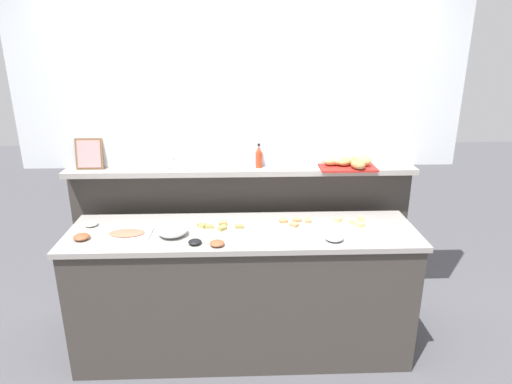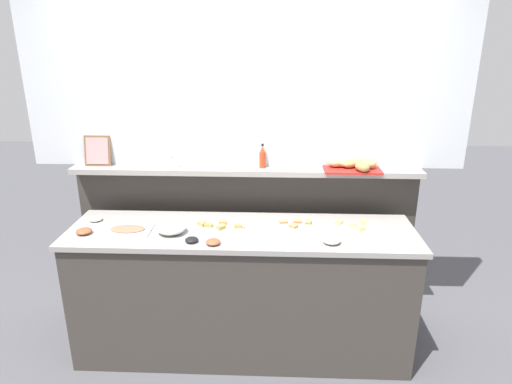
{
  "view_description": "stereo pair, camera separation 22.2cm",
  "coord_description": "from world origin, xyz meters",
  "px_view_note": "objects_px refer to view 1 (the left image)",
  "views": [
    {
      "loc": [
        -0.01,
        -2.68,
        2.12
      ],
      "look_at": [
        0.09,
        0.1,
        1.16
      ],
      "focal_mm": 31.32,
      "sensor_mm": 36.0,
      "label": 1
    },
    {
      "loc": [
        0.21,
        -2.68,
        2.12
      ],
      "look_at": [
        0.09,
        0.1,
        1.16
      ],
      "focal_mm": 31.32,
      "sensor_mm": 36.0,
      "label": 2
    }
  ],
  "objects_px": {
    "sandwich_platter_side": "(354,224)",
    "cold_cuts_platter": "(127,234)",
    "condiment_bowl_red": "(81,237)",
    "bread_basket": "(345,162)",
    "glass_bowl_medium": "(172,231)",
    "condiment_bowl_dark": "(195,242)",
    "napkin_stack": "(272,239)",
    "salt_shaker": "(167,164)",
    "framed_picture": "(89,154)",
    "sandwich_platter_rear": "(296,224)",
    "condiment_bowl_teal": "(91,224)",
    "condiment_bowl_cream": "(217,243)",
    "pepper_shaker": "(173,164)",
    "glass_bowl_large": "(334,238)",
    "hot_sauce_bottle": "(259,157)",
    "sandwich_platter_front": "(219,227)"
  },
  "relations": [
    {
      "from": "glass_bowl_large",
      "to": "glass_bowl_medium",
      "type": "height_order",
      "value": "glass_bowl_medium"
    },
    {
      "from": "cold_cuts_platter",
      "to": "pepper_shaker",
      "type": "relative_size",
      "value": 3.51
    },
    {
      "from": "condiment_bowl_cream",
      "to": "framed_picture",
      "type": "distance_m",
      "value": 1.21
    },
    {
      "from": "sandwich_platter_rear",
      "to": "glass_bowl_medium",
      "type": "bearing_deg",
      "value": -170.48
    },
    {
      "from": "sandwich_platter_front",
      "to": "condiment_bowl_red",
      "type": "height_order",
      "value": "sandwich_platter_front"
    },
    {
      "from": "condiment_bowl_dark",
      "to": "salt_shaker",
      "type": "distance_m",
      "value": 0.73
    },
    {
      "from": "condiment_bowl_cream",
      "to": "salt_shaker",
      "type": "distance_m",
      "value": 0.81
    },
    {
      "from": "napkin_stack",
      "to": "salt_shaker",
      "type": "height_order",
      "value": "salt_shaker"
    },
    {
      "from": "glass_bowl_medium",
      "to": "condiment_bowl_teal",
      "type": "height_order",
      "value": "glass_bowl_medium"
    },
    {
      "from": "salt_shaker",
      "to": "pepper_shaker",
      "type": "distance_m",
      "value": 0.04
    },
    {
      "from": "sandwich_platter_rear",
      "to": "napkin_stack",
      "type": "xyz_separation_m",
      "value": [
        -0.18,
        -0.24,
        0.0
      ]
    },
    {
      "from": "sandwich_platter_rear",
      "to": "condiment_bowl_red",
      "type": "bearing_deg",
      "value": -172.86
    },
    {
      "from": "sandwich_platter_front",
      "to": "sandwich_platter_rear",
      "type": "bearing_deg",
      "value": 4.01
    },
    {
      "from": "condiment_bowl_teal",
      "to": "pepper_shaker",
      "type": "distance_m",
      "value": 0.69
    },
    {
      "from": "sandwich_platter_rear",
      "to": "glass_bowl_medium",
      "type": "relative_size",
      "value": 1.69
    },
    {
      "from": "glass_bowl_large",
      "to": "condiment_bowl_dark",
      "type": "distance_m",
      "value": 0.86
    },
    {
      "from": "glass_bowl_large",
      "to": "condiment_bowl_cream",
      "type": "bearing_deg",
      "value": -176.34
    },
    {
      "from": "condiment_bowl_dark",
      "to": "pepper_shaker",
      "type": "height_order",
      "value": "pepper_shaker"
    },
    {
      "from": "condiment_bowl_teal",
      "to": "condiment_bowl_red",
      "type": "relative_size",
      "value": 0.87
    },
    {
      "from": "condiment_bowl_red",
      "to": "salt_shaker",
      "type": "height_order",
      "value": "salt_shaker"
    },
    {
      "from": "sandwich_platter_side",
      "to": "condiment_bowl_red",
      "type": "height_order",
      "value": "sandwich_platter_side"
    },
    {
      "from": "condiment_bowl_cream",
      "to": "pepper_shaker",
      "type": "height_order",
      "value": "pepper_shaker"
    },
    {
      "from": "sandwich_platter_side",
      "to": "cold_cuts_platter",
      "type": "xyz_separation_m",
      "value": [
        -1.49,
        -0.1,
        -0.0
      ]
    },
    {
      "from": "salt_shaker",
      "to": "pepper_shaker",
      "type": "relative_size",
      "value": 1.0
    },
    {
      "from": "sandwich_platter_side",
      "to": "sandwich_platter_rear",
      "type": "bearing_deg",
      "value": 177.15
    },
    {
      "from": "sandwich_platter_side",
      "to": "framed_picture",
      "type": "relative_size",
      "value": 1.65
    },
    {
      "from": "glass_bowl_medium",
      "to": "napkin_stack",
      "type": "relative_size",
      "value": 1.1
    },
    {
      "from": "bread_basket",
      "to": "hot_sauce_bottle",
      "type": "bearing_deg",
      "value": 179.46
    },
    {
      "from": "sandwich_platter_front",
      "to": "napkin_stack",
      "type": "height_order",
      "value": "sandwich_platter_front"
    },
    {
      "from": "bread_basket",
      "to": "condiment_bowl_teal",
      "type": "bearing_deg",
      "value": -169.6
    },
    {
      "from": "sandwich_platter_side",
      "to": "condiment_bowl_red",
      "type": "relative_size",
      "value": 3.65
    },
    {
      "from": "sandwich_platter_rear",
      "to": "salt_shaker",
      "type": "xyz_separation_m",
      "value": [
        -0.89,
        0.34,
        0.33
      ]
    },
    {
      "from": "condiment_bowl_red",
      "to": "napkin_stack",
      "type": "xyz_separation_m",
      "value": [
        1.19,
        -0.07,
        -0.0
      ]
    },
    {
      "from": "condiment_bowl_teal",
      "to": "napkin_stack",
      "type": "relative_size",
      "value": 0.51
    },
    {
      "from": "glass_bowl_medium",
      "to": "condiment_bowl_dark",
      "type": "bearing_deg",
      "value": -39.87
    },
    {
      "from": "hot_sauce_bottle",
      "to": "sandwich_platter_side",
      "type": "bearing_deg",
      "value": -32.15
    },
    {
      "from": "salt_shaker",
      "to": "napkin_stack",
      "type": "bearing_deg",
      "value": -39.08
    },
    {
      "from": "sandwich_platter_rear",
      "to": "glass_bowl_medium",
      "type": "distance_m",
      "value": 0.82
    },
    {
      "from": "glass_bowl_large",
      "to": "condiment_bowl_teal",
      "type": "distance_m",
      "value": 1.6
    },
    {
      "from": "condiment_bowl_dark",
      "to": "bread_basket",
      "type": "height_order",
      "value": "bread_basket"
    },
    {
      "from": "glass_bowl_medium",
      "to": "framed_picture",
      "type": "xyz_separation_m",
      "value": [
        -0.64,
        0.52,
        0.38
      ]
    },
    {
      "from": "sandwich_platter_side",
      "to": "glass_bowl_large",
      "type": "height_order",
      "value": "glass_bowl_large"
    },
    {
      "from": "glass_bowl_large",
      "to": "condiment_bowl_cream",
      "type": "height_order",
      "value": "glass_bowl_large"
    },
    {
      "from": "hot_sauce_bottle",
      "to": "napkin_stack",
      "type": "bearing_deg",
      "value": -84.6
    },
    {
      "from": "cold_cuts_platter",
      "to": "glass_bowl_medium",
      "type": "xyz_separation_m",
      "value": [
        0.29,
        -0.02,
        0.02
      ]
    },
    {
      "from": "glass_bowl_large",
      "to": "condiment_bowl_red",
      "type": "distance_m",
      "value": 1.57
    },
    {
      "from": "condiment_bowl_teal",
      "to": "pepper_shaker",
      "type": "height_order",
      "value": "pepper_shaker"
    },
    {
      "from": "pepper_shaker",
      "to": "sandwich_platter_rear",
      "type": "bearing_deg",
      "value": -22.1
    },
    {
      "from": "sandwich_platter_side",
      "to": "bread_basket",
      "type": "bearing_deg",
      "value": 88.96
    },
    {
      "from": "bread_basket",
      "to": "framed_picture",
      "type": "xyz_separation_m",
      "value": [
        -1.84,
        0.02,
        0.07
      ]
    }
  ]
}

